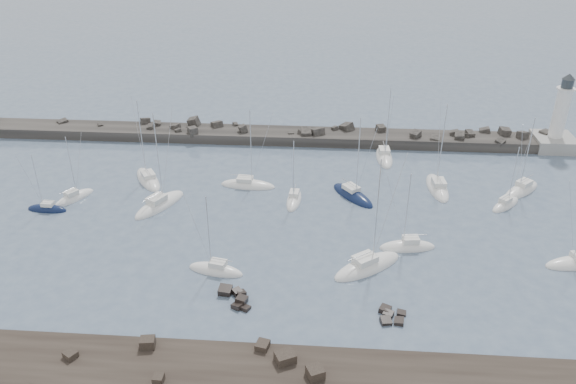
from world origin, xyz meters
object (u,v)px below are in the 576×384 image
object	(u,v)px
sailboat_3	(160,205)
sailboat_8	(353,196)
sailboat_1	(148,180)
sailboat_2	(47,209)
sailboat_9	(407,247)
sailboat_13	(384,157)
lighthouse	(556,132)
sailboat_6	(294,200)
sailboat_14	(521,191)
sailboat_4	(248,185)
sailboat_7	(367,267)
sailboat_12	(505,205)
sailboat_10	(437,188)
sailboat_0	(74,198)
sailboat_5	(216,270)

from	to	relation	value
sailboat_3	sailboat_8	world-z (taller)	sailboat_3
sailboat_1	sailboat_2	distance (m)	15.94
sailboat_9	sailboat_13	bearing A→B (deg)	91.80
lighthouse	sailboat_9	xyz separation A→B (m)	(-30.04, -34.76, -2.94)
sailboat_2	lighthouse	bearing A→B (deg)	19.28
sailboat_3	sailboat_8	distance (m)	29.22
lighthouse	sailboat_6	distance (m)	51.37
sailboat_14	sailboat_3	bearing A→B (deg)	-171.09
sailboat_8	sailboat_4	bearing A→B (deg)	172.42
sailboat_7	sailboat_9	distance (m)	7.29
sailboat_8	sailboat_9	xyz separation A→B (m)	(6.79, -13.65, 0.01)
sailboat_8	sailboat_14	distance (m)	26.59
lighthouse	sailboat_12	size ratio (longest dim) A/B	1.42
sailboat_6	sailboat_10	distance (m)	22.95
sailboat_1	sailboat_3	bearing A→B (deg)	-62.68
sailboat_9	sailboat_7	bearing A→B (deg)	-138.86
sailboat_14	sailboat_0	bearing A→B (deg)	-173.77
sailboat_7	sailboat_8	bearing A→B (deg)	94.04
sailboat_1	sailboat_13	xyz separation A→B (m)	(38.82, 11.45, 0.01)
sailboat_8	sailboat_13	size ratio (longest dim) A/B	1.00
sailboat_1	sailboat_8	xyz separation A→B (m)	(32.91, -2.94, 0.00)
sailboat_4	sailboat_12	world-z (taller)	sailboat_4
lighthouse	sailboat_8	bearing A→B (deg)	-150.18
sailboat_1	sailboat_2	size ratio (longest dim) A/B	1.49
sailboat_10	sailboat_12	bearing A→B (deg)	-26.84
sailboat_9	sailboat_13	world-z (taller)	sailboat_13
sailboat_9	sailboat_10	distance (m)	18.32
sailboat_1	sailboat_5	world-z (taller)	sailboat_1
sailboat_0	sailboat_3	distance (m)	13.63
sailboat_6	sailboat_12	size ratio (longest dim) A/B	1.07
sailboat_1	sailboat_13	size ratio (longest dim) A/B	1.02
sailboat_3	sailboat_7	size ratio (longest dim) A/B	0.97
sailboat_7	sailboat_10	bearing A→B (deg)	61.13
sailboat_3	sailboat_13	bearing A→B (deg)	29.29
sailboat_1	sailboat_6	xyz separation A→B (m)	(24.01, -5.03, 0.00)
sailboat_13	sailboat_5	bearing A→B (deg)	-123.67
sailboat_2	sailboat_3	bearing A→B (deg)	8.55
sailboat_2	sailboat_4	world-z (taller)	sailboat_4
sailboat_4	sailboat_6	size ratio (longest dim) A/B	1.25
sailboat_1	sailboat_14	xyz separation A→B (m)	(59.26, 0.64, 0.01)
sailboat_8	sailboat_14	world-z (taller)	sailboat_8
sailboat_7	sailboat_13	world-z (taller)	sailboat_7
sailboat_0	sailboat_8	size ratio (longest dim) A/B	0.78
sailboat_12	sailboat_7	bearing A→B (deg)	-141.17
sailboat_8	sailboat_10	bearing A→B (deg)	14.45
sailboat_1	sailboat_5	xyz separation A→B (m)	(15.54, -23.51, 0.01)
sailboat_5	sailboat_7	world-z (taller)	sailboat_7
sailboat_4	sailboat_3	bearing A→B (deg)	-149.31
sailboat_8	sailboat_14	xyz separation A→B (m)	(26.35, 3.58, 0.01)
sailboat_2	sailboat_7	size ratio (longest dim) A/B	0.61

